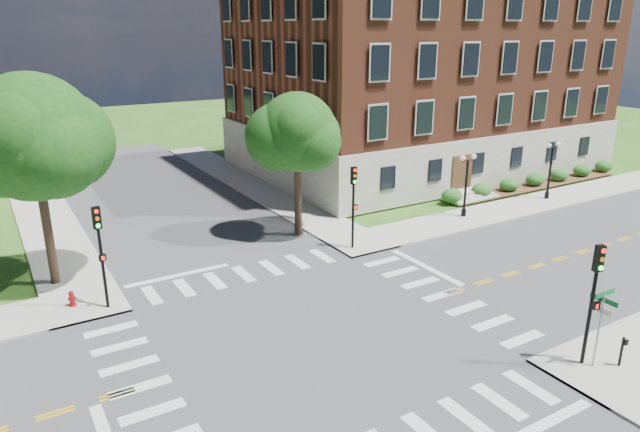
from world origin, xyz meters
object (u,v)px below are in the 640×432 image
traffic_signal_se (594,290)px  push_button_post (622,350)px  street_sign_pole (602,314)px  twin_lamp_east (550,167)px  twin_lamp_west (466,182)px  traffic_signal_ne (353,197)px  traffic_signal_nw (100,244)px  fire_hydrant (72,299)px

traffic_signal_se → push_button_post: size_ratio=4.00×
street_sign_pole → push_button_post: street_sign_pole is taller
traffic_signal_se → twin_lamp_east: traffic_signal_se is taller
traffic_signal_se → twin_lamp_west: size_ratio=1.13×
traffic_signal_ne → traffic_signal_nw: (-13.75, -0.39, 0.00)m
twin_lamp_east → traffic_signal_nw: bearing=-177.8°
fire_hydrant → traffic_signal_nw: bearing=-35.5°
traffic_signal_se → traffic_signal_ne: 14.47m
traffic_signal_se → street_sign_pole: traffic_signal_se is taller
traffic_signal_ne → twin_lamp_west: traffic_signal_ne is taller
twin_lamp_west → fire_hydrant: size_ratio=5.64×
traffic_signal_se → push_button_post: 2.74m
traffic_signal_ne → twin_lamp_east: traffic_signal_ne is taller
traffic_signal_nw → fire_hydrant: 3.20m
traffic_signal_ne → push_button_post: 15.59m
twin_lamp_east → traffic_signal_ne: bearing=-177.4°
push_button_post → traffic_signal_se: bearing=140.8°
twin_lamp_west → street_sign_pole: 17.99m
traffic_signal_se → traffic_signal_nw: (-14.50, 14.06, 0.00)m
push_button_post → traffic_signal_ne: bearing=96.7°
traffic_signal_se → traffic_signal_ne: size_ratio=1.00×
twin_lamp_east → street_sign_pole: (-17.14, -15.59, -0.21)m
push_button_post → fire_hydrant: size_ratio=1.60×
push_button_post → traffic_signal_nw: bearing=136.2°
traffic_signal_ne → twin_lamp_west: bearing=5.5°
fire_hydrant → street_sign_pole: bearing=-43.7°
twin_lamp_west → traffic_signal_ne: bearing=-174.5°
push_button_post → street_sign_pole: bearing=148.0°
traffic_signal_se → traffic_signal_ne: (-0.75, 14.45, 0.00)m
traffic_signal_ne → push_button_post: size_ratio=4.00×
traffic_signal_se → fire_hydrant: (-15.87, 15.04, -2.72)m
street_sign_pole → fire_hydrant: (-16.06, 15.35, -1.84)m
fire_hydrant → traffic_signal_ne: bearing=-2.2°
traffic_signal_ne → traffic_signal_nw: bearing=-178.4°
traffic_signal_se → traffic_signal_nw: 20.20m
traffic_signal_ne → twin_lamp_east: size_ratio=1.13×
traffic_signal_se → traffic_signal_nw: bearing=135.9°
traffic_signal_ne → fire_hydrant: 15.37m
traffic_signal_nw → fire_hydrant: bearing=144.5°
twin_lamp_west → push_button_post: (-7.92, -16.24, -1.73)m
traffic_signal_nw → twin_lamp_east: size_ratio=1.13×
twin_lamp_west → twin_lamp_east: 8.37m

